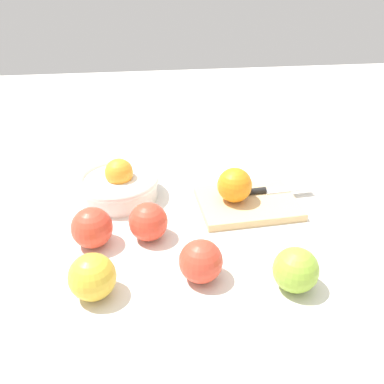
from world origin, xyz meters
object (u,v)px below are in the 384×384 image
Objects in this scene: cutting_board at (248,203)px; apple_front_right at (296,270)px; knife at (270,190)px; apple_front_center at (201,261)px; apple_front_left at (92,228)px; orange_on_board at (235,185)px; apple_mid_left at (148,222)px; apple_front_left_2 at (92,277)px; bowl at (118,184)px.

cutting_board is 2.75× the size of apple_front_right.
apple_front_center is at bearing -128.13° from knife.
apple_front_left is (-0.38, -0.12, 0.02)m from knife.
apple_front_left reaches higher than knife.
orange_on_board reaches higher than apple_front_right.
cutting_board is at bearing 21.84° from apple_mid_left.
apple_front_left is 1.04× the size of apple_mid_left.
apple_front_left_2 is 0.18m from apple_mid_left.
cutting_board is (0.28, -0.08, -0.03)m from bowl.
bowl is at bearing 164.04° from orange_on_board.
apple_front_left and apple_front_left_2 have the same top height.
apple_front_right is 0.33m from apple_front_left_2.
apple_front_right is at bearing -47.99° from bowl.
bowl is at bearing 116.77° from apple_front_center.
bowl reaches higher than apple_front_right.
orange_on_board is 0.99× the size of apple_mid_left.
cutting_board is 2.82× the size of orange_on_board.
apple_front_left reaches higher than apple_front_center.
apple_front_right is at bearing -3.89° from apple_front_left_2.
cutting_board is at bearing 94.14° from apple_front_right.
bowl is 2.47× the size of apple_front_center.
apple_front_left is (-0.04, -0.17, 0.01)m from bowl.
knife is (0.06, 0.03, 0.01)m from cutting_board.
apple_front_left_2 reaches higher than apple_mid_left.
apple_front_right and apple_mid_left have the same top height.
apple_front_left is (-0.29, -0.10, -0.01)m from orange_on_board.
apple_front_center is (0.19, -0.12, -0.00)m from apple_front_left.
bowl and orange_on_board have the same top height.
apple_mid_left is at bearing 57.01° from apple_front_left_2.
cutting_board is at bearing 58.16° from apple_front_center.
apple_front_right is at bearing -97.73° from knife.
bowl is at bearing 110.91° from apple_mid_left.
apple_front_right is (0.05, -0.26, -0.02)m from orange_on_board.
cutting_board is 0.06m from orange_on_board.
orange_on_board reaches higher than cutting_board.
apple_front_left is at bearing -104.27° from bowl.
apple_front_center is at bearing -115.18° from orange_on_board.
apple_front_left is 1.04× the size of apple_front_center.
bowl is at bearing 75.73° from apple_front_left.
bowl is 0.26m from orange_on_board.
apple_front_right is 1.01× the size of apple_mid_left.
knife is at bearing 26.01° from cutting_board.
apple_front_center is (-0.10, -0.22, -0.02)m from orange_on_board.
orange_on_board is at bearing 172.10° from cutting_board.
apple_front_center is at bearing -32.04° from apple_front_left.
apple_front_left_2 is at bearing -122.99° from apple_mid_left.
bowl is 2.44× the size of apple_front_right.
apple_front_left_2 is (-0.03, -0.31, 0.01)m from bowl.
bowl reaches higher than cutting_board.
apple_front_left_2 is at bearing -174.12° from apple_front_center.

